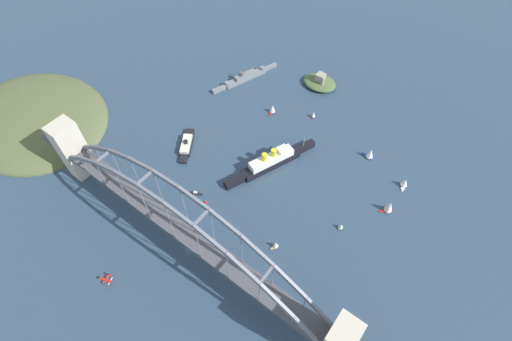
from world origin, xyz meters
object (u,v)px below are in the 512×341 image
(harbor_ferry_steamer, at_px, (187,145))
(small_boat_6, at_px, (405,183))
(small_boat_1, at_px, (272,109))
(seaplane_taxiing_near_bridge, at_px, (107,280))
(harbor_arch_bridge, at_px, (182,229))
(naval_cruiser, at_px, (245,77))
(small_boat_7, at_px, (196,193))
(small_boat_2, at_px, (370,153))
(small_boat_4, at_px, (275,245))
(small_boat_3, at_px, (389,207))
(ocean_liner, at_px, (271,161))
(fort_island_mid_harbor, at_px, (320,82))
(small_boat_5, at_px, (341,226))
(channel_marker_buoy, at_px, (206,202))
(small_boat_0, at_px, (313,115))

(harbor_ferry_steamer, relative_size, small_boat_6, 3.58)
(small_boat_1, bearing_deg, seaplane_taxiing_near_bridge, -88.71)
(seaplane_taxiing_near_bridge, xyz_separation_m, small_boat_1, (-4.47, 198.66, 2.44))
(harbor_arch_bridge, distance_m, naval_cruiser, 189.89)
(naval_cruiser, xyz_separation_m, small_boat_7, (53.89, -131.49, -1.95))
(small_boat_2, distance_m, small_boat_4, 116.32)
(naval_cruiser, bearing_deg, small_boat_3, -16.88)
(ocean_liner, xyz_separation_m, small_boat_4, (45.54, -57.85, -1.91))
(naval_cruiser, distance_m, small_boat_4, 184.82)
(ocean_liner, relative_size, fort_island_mid_harbor, 2.49)
(harbor_arch_bridge, height_order, small_boat_6, harbor_arch_bridge)
(naval_cruiser, distance_m, small_boat_6, 183.09)
(fort_island_mid_harbor, relative_size, small_boat_5, 5.35)
(small_boat_6, height_order, small_boat_7, small_boat_6)
(ocean_liner, xyz_separation_m, small_boat_6, (96.60, 47.28, -1.31))
(small_boat_5, bearing_deg, channel_marker_buoy, -155.49)
(small_boat_0, height_order, small_boat_1, small_boat_1)
(channel_marker_buoy, bearing_deg, small_boat_6, 42.69)
(small_boat_3, bearing_deg, harbor_arch_bridge, -131.05)
(harbor_arch_bridge, relative_size, small_boat_3, 23.44)
(small_boat_1, bearing_deg, small_boat_4, -53.60)
(naval_cruiser, height_order, seaplane_taxiing_near_bridge, naval_cruiser)
(harbor_ferry_steamer, distance_m, fort_island_mid_harbor, 146.58)
(fort_island_mid_harbor, distance_m, small_boat_1, 60.96)
(ocean_liner, xyz_separation_m, harbor_ferry_steamer, (-70.27, -26.69, -3.35))
(ocean_liner, relative_size, small_boat_4, 10.22)
(small_boat_2, height_order, small_boat_6, small_boat_2)
(ocean_liner, height_order, fort_island_mid_harbor, ocean_liner)
(ocean_liner, relative_size, small_boat_1, 8.71)
(ocean_liner, relative_size, small_boat_5, 13.31)
(fort_island_mid_harbor, height_order, channel_marker_buoy, fort_island_mid_harbor)
(small_boat_2, height_order, channel_marker_buoy, small_boat_2)
(naval_cruiser, distance_m, small_boat_0, 83.02)
(fort_island_mid_harbor, xyz_separation_m, small_boat_7, (-10.36, -169.26, -2.86))
(fort_island_mid_harbor, bearing_deg, small_boat_6, -28.63)
(harbor_arch_bridge, height_order, small_boat_4, harbor_arch_bridge)
(small_boat_0, height_order, small_boat_2, small_boat_2)
(fort_island_mid_harbor, distance_m, small_boat_5, 159.48)
(small_boat_0, height_order, small_boat_7, small_boat_0)
(harbor_arch_bridge, relative_size, small_boat_6, 29.60)
(harbor_ferry_steamer, height_order, small_boat_5, harbor_ferry_steamer)
(fort_island_mid_harbor, distance_m, small_boat_3, 149.27)
(fort_island_mid_harbor, relative_size, channel_marker_buoy, 12.10)
(small_boat_6, relative_size, channel_marker_buoy, 3.61)
(ocean_liner, distance_m, small_boat_1, 63.04)
(small_boat_2, xyz_separation_m, small_boat_7, (-91.95, -115.53, -4.30))
(ocean_liner, bearing_deg, harbor_arch_bridge, -91.89)
(harbor_ferry_steamer, distance_m, channel_marker_buoy, 60.73)
(harbor_arch_bridge, xyz_separation_m, harbor_ferry_steamer, (-67.10, 69.47, -26.73))
(small_boat_4, bearing_deg, small_boat_6, 64.10)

